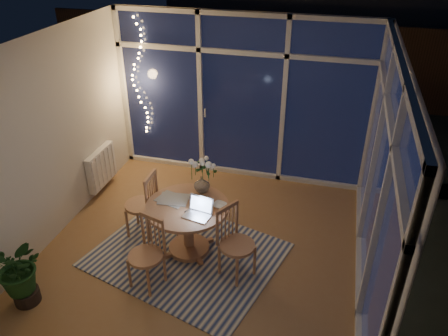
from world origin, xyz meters
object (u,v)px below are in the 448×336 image
(chair_left, at_px, (141,203))
(chair_front, at_px, (145,255))
(chair_right, at_px, (237,244))
(dining_table, at_px, (188,228))
(potted_plant, at_px, (21,276))
(flower_vase, at_px, (202,184))
(laptop, at_px, (197,208))

(chair_left, relative_size, chair_front, 1.06)
(chair_right, bearing_deg, chair_front, 145.25)
(dining_table, xyz_separation_m, potted_plant, (-1.46, -1.29, 0.03))
(dining_table, height_order, chair_front, chair_front)
(chair_right, height_order, flower_vase, chair_right)
(dining_table, xyz_separation_m, chair_right, (0.70, -0.27, 0.12))
(chair_left, distance_m, chair_right, 1.48)
(dining_table, xyz_separation_m, chair_left, (-0.72, 0.18, 0.13))
(chair_front, bearing_deg, chair_left, 133.81)
(chair_right, bearing_deg, dining_table, 99.99)
(dining_table, bearing_deg, chair_front, -110.50)
(chair_right, xyz_separation_m, flower_vase, (-0.62, 0.62, 0.33))
(chair_left, distance_m, chair_front, 0.99)
(chair_left, xyz_separation_m, chair_front, (0.46, -0.88, -0.03))
(dining_table, height_order, laptop, laptop)
(chair_right, bearing_deg, potted_plant, 146.44)
(dining_table, relative_size, chair_right, 1.09)
(laptop, distance_m, potted_plant, 2.03)
(chair_front, bearing_deg, potted_plant, -137.29)
(chair_front, distance_m, potted_plant, 1.33)
(potted_plant, bearing_deg, flower_vase, 46.89)
(chair_front, distance_m, flower_vase, 1.16)
(flower_vase, xyz_separation_m, potted_plant, (-1.53, -1.64, -0.42))
(chair_left, relative_size, laptop, 3.09)
(chair_left, height_order, chair_front, chair_left)
(laptop, xyz_separation_m, flower_vase, (-0.11, 0.53, -0.01))
(chair_left, xyz_separation_m, chair_right, (1.41, -0.45, -0.01))
(potted_plant, bearing_deg, chair_front, 26.32)
(dining_table, relative_size, flower_vase, 4.87)
(potted_plant, bearing_deg, chair_right, 25.38)
(chair_left, height_order, flower_vase, chair_left)
(laptop, distance_m, flower_vase, 0.54)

